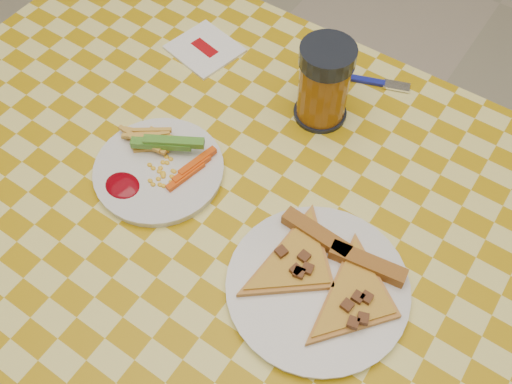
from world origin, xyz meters
TOP-DOWN VIEW (x-y plane):
  - ground at (0.00, 0.00)m, footprint 8.00×8.00m
  - table at (0.00, 0.00)m, footprint 1.28×0.88m
  - plate_left at (-0.16, 0.00)m, footprint 0.23×0.23m
  - plate_right at (0.14, -0.03)m, footprint 0.28×0.28m
  - fries_veggies at (-0.17, 0.02)m, footprint 0.17×0.16m
  - pizza_slices at (0.15, -0.01)m, footprint 0.24×0.22m
  - drink_glass at (-0.02, 0.25)m, footprint 0.09×0.09m
  - napkin at (-0.27, 0.26)m, footprint 0.13×0.13m
  - fork at (0.02, 0.36)m, footprint 0.14×0.06m

SIDE VIEW (x-z plane):
  - ground at x=0.00m, z-range 0.00..0.00m
  - table at x=0.00m, z-range 0.30..1.06m
  - napkin at x=-0.27m, z-range 0.76..0.76m
  - fork at x=0.02m, z-range 0.76..0.76m
  - plate_left at x=-0.16m, z-range 0.76..0.77m
  - plate_right at x=0.14m, z-range 0.76..0.77m
  - pizza_slices at x=0.15m, z-range 0.76..0.79m
  - fries_veggies at x=-0.17m, z-range 0.76..0.80m
  - drink_glass at x=-0.02m, z-range 0.75..0.90m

